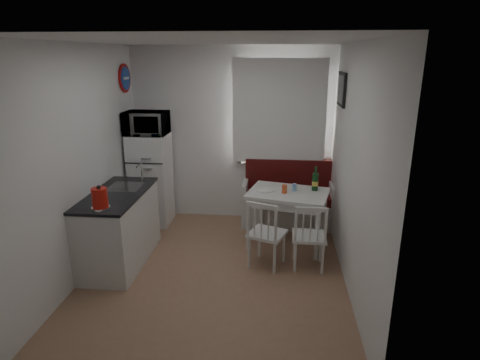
% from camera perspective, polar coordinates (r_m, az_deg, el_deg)
% --- Properties ---
extents(floor, '(3.00, 3.50, 0.02)m').
position_cam_1_polar(floor, '(4.90, -3.50, -12.89)').
color(floor, '#956B4F').
rests_on(floor, ground).
extents(ceiling, '(3.00, 3.50, 0.02)m').
position_cam_1_polar(ceiling, '(4.23, -4.19, 19.14)').
color(ceiling, white).
rests_on(ceiling, wall_back).
extents(wall_back, '(3.00, 0.02, 2.60)m').
position_cam_1_polar(wall_back, '(6.08, -1.17, 6.33)').
color(wall_back, white).
rests_on(wall_back, floor).
extents(wall_front, '(3.00, 0.02, 2.60)m').
position_cam_1_polar(wall_front, '(2.78, -9.63, -7.77)').
color(wall_front, white).
rests_on(wall_front, floor).
extents(wall_left, '(0.02, 3.50, 2.60)m').
position_cam_1_polar(wall_left, '(4.86, -21.57, 2.25)').
color(wall_left, white).
rests_on(wall_left, floor).
extents(wall_right, '(0.02, 3.50, 2.60)m').
position_cam_1_polar(wall_right, '(4.41, 15.83, 1.35)').
color(wall_right, white).
rests_on(wall_right, floor).
extents(window, '(1.22, 0.06, 1.47)m').
position_cam_1_polar(window, '(5.95, 5.58, 9.19)').
color(window, silver).
rests_on(window, wall_back).
extents(curtain, '(1.35, 0.02, 1.50)m').
position_cam_1_polar(curtain, '(5.87, 5.59, 9.58)').
color(curtain, white).
rests_on(curtain, wall_back).
extents(kitchen_counter, '(0.62, 1.32, 1.16)m').
position_cam_1_polar(kitchen_counter, '(5.14, -16.75, -6.45)').
color(kitchen_counter, silver).
rests_on(kitchen_counter, floor).
extents(wall_sign, '(0.03, 0.40, 0.40)m').
position_cam_1_polar(wall_sign, '(6.03, -16.00, 13.75)').
color(wall_sign, '#1A449C').
rests_on(wall_sign, wall_left).
extents(picture_frame, '(0.04, 0.52, 0.42)m').
position_cam_1_polar(picture_frame, '(5.34, 14.22, 12.41)').
color(picture_frame, black).
rests_on(picture_frame, wall_right).
extents(bench, '(1.36, 0.52, 0.97)m').
position_cam_1_polar(bench, '(6.08, 6.80, -3.39)').
color(bench, silver).
rests_on(bench, floor).
extents(dining_table, '(1.14, 0.92, 0.76)m').
position_cam_1_polar(dining_table, '(5.29, 6.82, -2.56)').
color(dining_table, silver).
rests_on(dining_table, floor).
extents(chair_left, '(0.51, 0.51, 0.46)m').
position_cam_1_polar(chair_left, '(4.73, 3.85, -6.80)').
color(chair_left, silver).
rests_on(chair_left, floor).
extents(chair_right, '(0.40, 0.38, 0.45)m').
position_cam_1_polar(chair_right, '(4.76, 9.93, -7.10)').
color(chair_right, silver).
rests_on(chair_right, floor).
extents(fridge, '(0.55, 0.55, 1.37)m').
position_cam_1_polar(fridge, '(6.14, -12.51, 0.12)').
color(fridge, white).
rests_on(fridge, floor).
extents(microwave, '(0.60, 0.41, 0.33)m').
position_cam_1_polar(microwave, '(5.91, -13.20, 7.88)').
color(microwave, white).
rests_on(microwave, fridge).
extents(kettle, '(0.20, 0.20, 0.26)m').
position_cam_1_polar(kettle, '(4.46, -19.32, -2.45)').
color(kettle, red).
rests_on(kettle, kitchen_counter).
extents(wine_bottle, '(0.08, 0.08, 0.33)m').
position_cam_1_polar(wine_bottle, '(5.33, 10.66, 0.22)').
color(wine_bottle, '#14401A').
rests_on(wine_bottle, dining_table).
extents(drinking_glass_orange, '(0.07, 0.07, 0.11)m').
position_cam_1_polar(drinking_glass_orange, '(5.20, 6.34, -1.28)').
color(drinking_glass_orange, '#E55726').
rests_on(drinking_glass_orange, dining_table).
extents(drinking_glass_blue, '(0.06, 0.06, 0.10)m').
position_cam_1_polar(drinking_glass_blue, '(5.30, 7.73, -1.03)').
color(drinking_glass_blue, '#82AEDD').
rests_on(drinking_glass_blue, dining_table).
extents(plate, '(0.23, 0.23, 0.02)m').
position_cam_1_polar(plate, '(5.28, 3.60, -1.43)').
color(plate, white).
rests_on(plate, dining_table).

